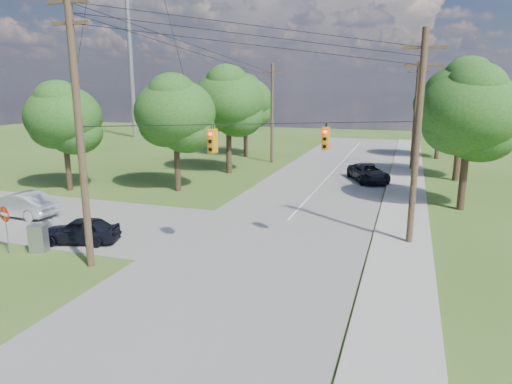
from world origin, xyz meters
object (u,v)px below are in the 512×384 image
(pole_ne, at_px, (417,137))
(control_cabinet, at_px, (38,239))
(car_main_north, at_px, (368,173))
(do_not_enter_sign, at_px, (5,219))
(pole_sw, at_px, (79,126))
(car_cross_silver, at_px, (21,204))
(pole_north_e, at_px, (415,116))
(pole_north_w, at_px, (272,113))
(car_cross_dark, at_px, (80,230))

(pole_ne, distance_m, control_cabinet, 18.95)
(car_main_north, height_order, do_not_enter_sign, do_not_enter_sign)
(pole_sw, xyz_separation_m, car_cross_silver, (-9.11, 5.13, -5.43))
(pole_ne, relative_size, do_not_enter_sign, 4.48)
(car_cross_silver, bearing_deg, car_main_north, 134.83)
(pole_north_e, bearing_deg, pole_north_w, 180.00)
(pole_sw, distance_m, pole_north_e, 32.55)
(pole_sw, xyz_separation_m, pole_north_e, (13.50, 29.60, -1.10))
(control_cabinet, bearing_deg, car_cross_silver, 125.87)
(car_cross_dark, bearing_deg, do_not_enter_sign, -61.59)
(car_cross_dark, relative_size, control_cabinet, 2.85)
(car_cross_dark, height_order, do_not_enter_sign, do_not_enter_sign)
(car_cross_silver, bearing_deg, car_cross_dark, 69.41)
(pole_ne, height_order, do_not_enter_sign, pole_ne)
(car_cross_dark, distance_m, control_cabinet, 1.99)
(car_cross_silver, xyz_separation_m, car_main_north, (19.21, 17.60, -0.05))
(do_not_enter_sign, bearing_deg, pole_north_w, 96.98)
(pole_ne, height_order, car_cross_dark, pole_ne)
(car_cross_silver, bearing_deg, do_not_enter_sign, 42.94)
(pole_north_e, xyz_separation_m, do_not_enter_sign, (-18.23, -29.57, -3.42))
(pole_sw, height_order, do_not_enter_sign, pole_sw)
(pole_north_e, distance_m, car_cross_dark, 31.90)
(car_cross_dark, distance_m, car_cross_silver, 7.28)
(pole_sw, xyz_separation_m, pole_ne, (13.50, 7.60, -0.76))
(car_main_north, height_order, control_cabinet, car_main_north)
(pole_north_w, relative_size, car_cross_silver, 2.16)
(car_cross_dark, xyz_separation_m, do_not_enter_sign, (-2.33, -2.27, 1.01))
(car_cross_silver, height_order, control_cabinet, car_cross_silver)
(pole_ne, xyz_separation_m, car_cross_dark, (-15.91, -5.30, -4.77))
(do_not_enter_sign, bearing_deg, pole_ne, 37.87)
(pole_sw, bearing_deg, car_cross_silver, 150.60)
(pole_north_e, height_order, car_main_north, pole_north_e)
(pole_sw, distance_m, pole_ne, 15.51)
(control_cabinet, bearing_deg, pole_north_w, 68.54)
(car_cross_silver, xyz_separation_m, do_not_enter_sign, (4.38, -5.11, 0.91))
(pole_sw, distance_m, control_cabinet, 6.55)
(pole_north_e, xyz_separation_m, car_main_north, (-3.40, -6.86, -4.38))
(pole_sw, xyz_separation_m, do_not_enter_sign, (-4.73, 0.03, -4.52))
(pole_north_e, relative_size, car_cross_silver, 2.16)
(pole_ne, relative_size, pole_north_e, 1.05)
(pole_north_w, bearing_deg, pole_north_e, 0.00)
(control_cabinet, bearing_deg, car_main_north, 43.07)
(pole_sw, height_order, car_cross_silver, pole_sw)
(control_cabinet, height_order, do_not_enter_sign, do_not_enter_sign)
(pole_ne, bearing_deg, control_cabinet, -157.55)
(do_not_enter_sign, bearing_deg, car_cross_silver, 145.92)
(pole_sw, bearing_deg, do_not_enter_sign, 179.69)
(car_cross_silver, relative_size, control_cabinet, 3.38)
(pole_ne, height_order, car_cross_silver, pole_ne)
(pole_north_w, bearing_deg, car_cross_silver, -109.60)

